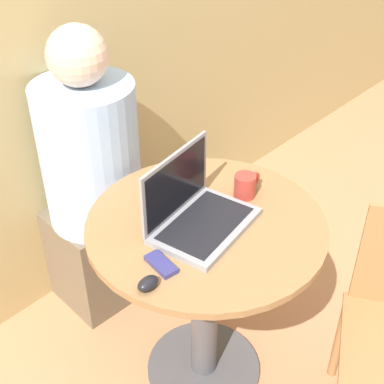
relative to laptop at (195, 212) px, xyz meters
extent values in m
plane|color=tan|center=(0.03, -0.02, -0.81)|extent=(12.00, 12.00, 0.00)
cylinder|color=#4C4C51|center=(0.03, -0.02, -0.80)|extent=(0.45, 0.45, 0.02)
cylinder|color=#4C4C51|center=(0.03, -0.02, -0.43)|extent=(0.10, 0.10, 0.71)
cylinder|color=olive|center=(0.03, -0.02, -0.06)|extent=(0.78, 0.78, 0.02)
cube|color=gray|center=(0.01, -0.04, -0.04)|extent=(0.37, 0.28, 0.02)
cube|color=black|center=(0.01, -0.04, -0.03)|extent=(0.32, 0.23, 0.00)
cube|color=gray|center=(-0.01, 0.07, 0.08)|extent=(0.34, 0.06, 0.22)
cube|color=black|center=(-0.01, 0.07, 0.08)|extent=(0.31, 0.05, 0.19)
cube|color=navy|center=(-0.21, -0.06, -0.04)|extent=(0.06, 0.12, 0.02)
ellipsoid|color=black|center=(-0.30, -0.10, -0.03)|extent=(0.07, 0.04, 0.04)
cylinder|color=#B2382D|center=(0.23, -0.02, -0.01)|extent=(0.07, 0.07, 0.08)
torus|color=#B2382D|center=(0.28, -0.02, -0.01)|extent=(0.06, 0.01, 0.06)
cylinder|color=#9E7042|center=(0.37, -0.41, -0.60)|extent=(0.04, 0.04, 0.41)
cube|color=brown|center=(0.05, 0.73, -0.58)|extent=(0.39, 0.56, 0.46)
cylinder|color=#9EBCE5|center=(0.04, 0.59, -0.06)|extent=(0.38, 0.38, 0.58)
sphere|color=beige|center=(0.04, 0.59, 0.34)|extent=(0.22, 0.22, 0.22)
camera|label=1|loc=(-0.98, -0.90, 1.02)|focal=50.00mm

